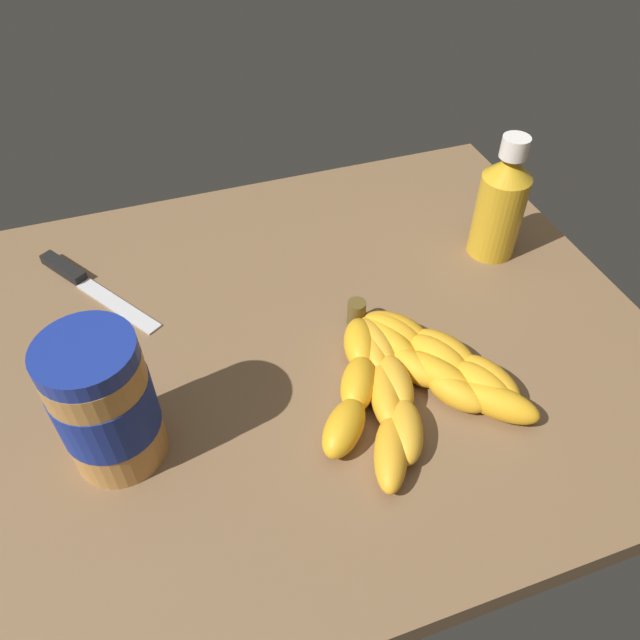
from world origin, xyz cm
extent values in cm
cube|color=brown|center=(0.00, 0.00, -1.53)|extent=(80.37, 61.62, 3.06)
ellipsoid|color=gold|center=(-7.74, 4.27, 1.69)|extent=(5.25, 7.39, 3.39)
ellipsoid|color=gold|center=(-5.61, 9.14, 1.69)|extent=(6.25, 7.48, 3.39)
ellipsoid|color=gold|center=(-2.50, 13.45, 1.69)|extent=(6.98, 7.24, 3.39)
ellipsoid|color=gold|center=(-8.66, 4.96, 1.51)|extent=(3.58, 8.16, 3.02)
ellipsoid|color=gold|center=(-7.64, 11.23, 1.51)|extent=(4.90, 8.46, 3.02)
ellipsoid|color=gold|center=(-5.52, 17.21, 1.51)|extent=(6.06, 8.49, 3.02)
ellipsoid|color=gold|center=(-9.30, 4.58, 1.59)|extent=(3.67, 7.20, 3.19)
ellipsoid|color=gold|center=(-9.09, 10.14, 1.59)|extent=(4.16, 7.38, 3.19)
ellipsoid|color=gold|center=(-7.70, 15.53, 1.59)|extent=(5.44, 7.67, 3.19)
ellipsoid|color=gold|center=(-10.07, 4.11, 1.44)|extent=(4.46, 6.73, 2.89)
ellipsoid|color=gold|center=(-11.78, 8.74, 1.44)|extent=(5.21, 6.82, 2.89)
ellipsoid|color=gold|center=(-14.19, 13.04, 1.44)|extent=(5.84, 6.74, 2.89)
ellipsoid|color=gold|center=(-10.64, 4.69, 1.58)|extent=(5.75, 8.58, 3.16)
ellipsoid|color=gold|center=(-13.44, 10.39, 1.58)|extent=(6.89, 8.45, 3.16)
ellipsoid|color=gold|center=(-17.31, 15.43, 1.58)|extent=(7.77, 7.98, 3.16)
ellipsoid|color=gold|center=(-11.49, 3.71, 1.66)|extent=(6.72, 7.48, 3.33)
ellipsoid|color=gold|center=(-14.47, 8.29, 1.66)|extent=(6.29, 7.59, 3.33)
ellipsoid|color=gold|center=(-16.93, 13.17, 1.66)|extent=(5.80, 7.60, 3.33)
ellipsoid|color=gold|center=(-12.04, 3.35, 1.61)|extent=(7.24, 7.26, 3.22)
ellipsoid|color=gold|center=(-15.53, 7.71, 1.61)|extent=(6.49, 7.66, 3.22)
ellipsoid|color=gold|center=(-17.99, 12.73, 1.61)|extent=(5.43, 7.71, 3.22)
cylinder|color=brown|center=(-9.00, 0.29, 1.80)|extent=(2.00, 2.00, 3.00)
cylinder|color=#BF8442|center=(16.99, 7.99, 6.11)|extent=(8.23, 8.23, 12.23)
cylinder|color=navy|center=(16.99, 7.99, 6.72)|extent=(8.39, 8.39, 5.50)
cylinder|color=navy|center=(16.99, 7.99, 13.05)|extent=(8.14, 8.14, 1.64)
cylinder|color=gold|center=(-29.55, -6.70, 5.24)|extent=(5.72, 5.72, 10.48)
cone|color=gold|center=(-29.55, -6.70, 11.77)|extent=(5.72, 5.72, 2.58)
cylinder|color=white|center=(-29.55, -6.70, 14.23)|extent=(3.08, 3.08, 2.35)
cube|color=silver|center=(15.46, -11.47, 0.30)|extent=(8.48, 11.58, 0.50)
cube|color=black|center=(20.87, -19.69, 0.60)|extent=(5.19, 6.73, 1.20)
camera|label=1|loc=(10.06, 43.23, 48.18)|focal=34.38mm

